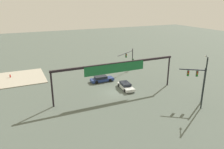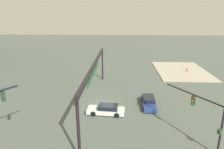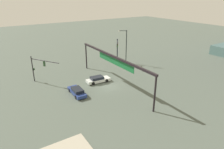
% 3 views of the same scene
% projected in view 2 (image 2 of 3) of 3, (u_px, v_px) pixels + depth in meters
% --- Properties ---
extents(ground_plane, '(185.44, 185.44, 0.00)m').
position_uv_depth(ground_plane, '(104.00, 104.00, 28.48)').
color(ground_plane, '#525C51').
extents(sidewalk_corner, '(15.38, 10.63, 0.15)m').
position_uv_depth(sidewalk_corner, '(181.00, 71.00, 44.90)').
color(sidewalk_corner, '#B0A792').
rests_on(sidewalk_corner, ground).
extents(traffic_signal_near_corner, '(6.01, 3.71, 5.18)m').
position_uv_depth(traffic_signal_near_corner, '(206.00, 112.00, 18.71)').
color(traffic_signal_near_corner, black).
rests_on(traffic_signal_near_corner, ground).
extents(overhead_sign_gantry, '(22.77, 0.43, 5.95)m').
position_uv_depth(overhead_sign_gantry, '(94.00, 69.00, 27.19)').
color(overhead_sign_gantry, black).
rests_on(overhead_sign_gantry, ground).
extents(sedan_car_approaching, '(4.87, 1.89, 1.21)m').
position_uv_depth(sedan_car_approaching, '(149.00, 102.00, 27.99)').
color(sedan_car_approaching, navy).
rests_on(sedan_car_approaching, ground).
extents(sedan_car_waiting_far, '(2.14, 4.82, 1.21)m').
position_uv_depth(sedan_car_waiting_far, '(107.00, 110.00, 25.70)').
color(sedan_car_waiting_far, silver).
rests_on(sedan_car_waiting_far, ground).
extents(fire_hydrant_on_curb, '(0.33, 0.22, 0.71)m').
position_uv_depth(fire_hydrant_on_curb, '(187.00, 70.00, 44.04)').
color(fire_hydrant_on_curb, red).
rests_on(fire_hydrant_on_curb, sidewalk_corner).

